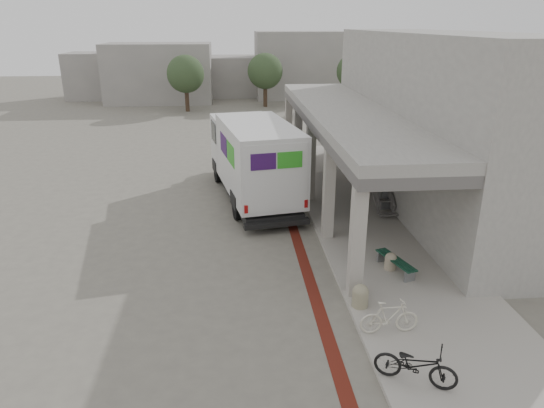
{
  "coord_description": "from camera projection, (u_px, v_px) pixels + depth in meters",
  "views": [
    {
      "loc": [
        -1.25,
        -15.28,
        7.36
      ],
      "look_at": [
        0.06,
        -0.02,
        1.6
      ],
      "focal_mm": 32.0,
      "sensor_mm": 36.0,
      "label": 1
    }
  ],
  "objects": [
    {
      "name": "bike_lane_stripe",
      "position": [
        292.0,
        223.0,
        18.89
      ],
      "size": [
        0.35,
        40.0,
        0.01
      ],
      "primitive_type": "cube",
      "color": "#561911",
      "rests_on": "ground"
    },
    {
      "name": "transit_building",
      "position": [
        422.0,
        122.0,
        20.49
      ],
      "size": [
        7.6,
        17.0,
        7.0
      ],
      "color": "gray",
      "rests_on": "ground"
    },
    {
      "name": "tree_mid",
      "position": [
        265.0,
        71.0,
        43.96
      ],
      "size": [
        3.2,
        3.2,
        4.8
      ],
      "color": "#38281C",
      "rests_on": "ground"
    },
    {
      "name": "ground",
      "position": [
        270.0,
        247.0,
        16.94
      ],
      "size": [
        120.0,
        120.0,
        0.0
      ],
      "primitive_type": "plane",
      "color": "#655F56",
      "rests_on": "ground"
    },
    {
      "name": "tree_right",
      "position": [
        354.0,
        72.0,
        43.67
      ],
      "size": [
        3.2,
        3.2,
        4.8
      ],
      "color": "#38281C",
      "rests_on": "ground"
    },
    {
      "name": "bollard_far",
      "position": [
        391.0,
        261.0,
        15.07
      ],
      "size": [
        0.37,
        0.37,
        0.55
      ],
      "color": "gray",
      "rests_on": "sidewalk"
    },
    {
      "name": "tree_left",
      "position": [
        186.0,
        74.0,
        41.54
      ],
      "size": [
        3.2,
        3.2,
        4.8
      ],
      "color": "#38281C",
      "rests_on": "ground"
    },
    {
      "name": "fedex_truck",
      "position": [
        253.0,
        157.0,
        20.93
      ],
      "size": [
        3.87,
        8.56,
        3.52
      ],
      "rotation": [
        0.0,
        0.0,
        0.17
      ],
      "color": "black",
      "rests_on": "ground"
    },
    {
      "name": "bicycle_black",
      "position": [
        416.0,
        364.0,
        10.24
      ],
      "size": [
        1.83,
        1.32,
        0.92
      ],
      "primitive_type": "imported",
      "rotation": [
        0.0,
        0.0,
        1.11
      ],
      "color": "black",
      "rests_on": "sidewalk"
    },
    {
      "name": "bench",
      "position": [
        396.0,
        263.0,
        14.94
      ],
      "size": [
        0.86,
        1.72,
        0.4
      ],
      "rotation": [
        0.0,
        0.0,
        0.31
      ],
      "color": "slate",
      "rests_on": "sidewalk"
    },
    {
      "name": "sidewalk",
      "position": [
        382.0,
        241.0,
        17.24
      ],
      "size": [
        4.4,
        28.0,
        0.12
      ],
      "primitive_type": "cube",
      "color": "#9C978C",
      "rests_on": "ground"
    },
    {
      "name": "distant_backdrop",
      "position": [
        214.0,
        71.0,
        49.23
      ],
      "size": [
        28.0,
        10.0,
        6.5
      ],
      "color": "gray",
      "rests_on": "ground"
    },
    {
      "name": "utility_cabinet",
      "position": [
        384.0,
        195.0,
        20.07
      ],
      "size": [
        0.5,
        0.64,
        1.03
      ],
      "primitive_type": "cube",
      "rotation": [
        0.0,
        0.0,
        0.05
      ],
      "color": "slate",
      "rests_on": "sidewalk"
    },
    {
      "name": "bicycle_cream",
      "position": [
        389.0,
        317.0,
        11.9
      ],
      "size": [
        1.49,
        0.44,
        0.89
      ],
      "primitive_type": "imported",
      "rotation": [
        0.0,
        0.0,
        1.58
      ],
      "color": "beige",
      "rests_on": "sidewalk"
    },
    {
      "name": "bollard_near",
      "position": [
        360.0,
        295.0,
        13.07
      ],
      "size": [
        0.44,
        0.44,
        0.66
      ],
      "color": "gray",
      "rests_on": "sidewalk"
    }
  ]
}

